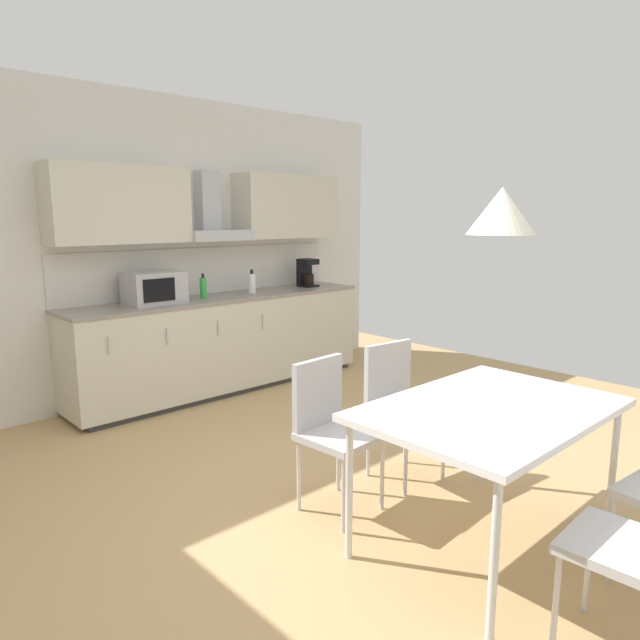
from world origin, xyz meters
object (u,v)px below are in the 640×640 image
dining_table (490,415)px  pendant_lamp (502,211)px  bottle_green (203,288)px  chair_far_right (398,396)px  bottle_white (252,283)px  chair_far_left (330,419)px  microwave (154,288)px  coffee_maker (306,273)px

dining_table → pendant_lamp: size_ratio=4.11×
bottle_green → chair_far_right: bearing=-90.7°
bottle_white → chair_far_right: 2.47m
bottle_white → chair_far_right: bottle_white is taller
dining_table → chair_far_right: 0.90m
chair_far_left → bottle_green: bearing=75.0°
microwave → bottle_green: 0.50m
coffee_maker → bottle_green: 1.30m
coffee_maker → chair_far_left: bearing=-129.0°
bottle_green → chair_far_left: 2.51m
bottle_green → chair_far_right: 2.43m
bottle_white → dining_table: 3.32m
bottle_white → chair_far_right: bearing=-103.7°
microwave → pendant_lamp: size_ratio=1.50×
bottle_white → dining_table: (-0.88, -3.19, -0.32)m
dining_table → chair_far_right: bearing=69.9°
bottle_green → chair_far_right: size_ratio=0.26×
pendant_lamp → microwave: bearing=92.9°
microwave → chair_far_left: bearing=-93.4°
dining_table → pendant_lamp: (-0.00, 0.00, 1.00)m
microwave → dining_table: microwave is taller
chair_far_right → chair_far_left: (-0.61, 0.00, 0.00)m
microwave → chair_far_left: microwave is taller
coffee_maker → pendant_lamp: 3.67m
pendant_lamp → chair_far_left: bearing=109.8°
coffee_maker → bottle_white: size_ratio=1.28×
microwave → dining_table: (0.16, -3.20, -0.36)m
coffee_maker → bottle_green: size_ratio=1.30×
microwave → bottle_white: size_ratio=2.05×
chair_far_left → bottle_white: bearing=63.4°
bottle_green → pendant_lamp: bearing=-96.0°
dining_table → microwave: bearing=92.9°
microwave → chair_far_right: microwave is taller
dining_table → chair_far_left: chair_far_left is taller
microwave → dining_table: 3.22m
bottle_white → chair_far_right: size_ratio=0.27×
chair_far_left → pendant_lamp: bearing=-70.2°
bottle_green → chair_far_left: bottle_green is taller
bottle_green → chair_far_left: size_ratio=0.26×
chair_far_right → pendant_lamp: bearing=-110.1°
coffee_maker → bottle_white: bearing=-177.0°
coffee_maker → bottle_white: (-0.76, -0.04, -0.05)m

